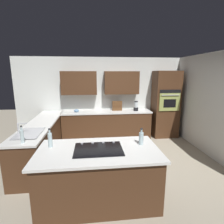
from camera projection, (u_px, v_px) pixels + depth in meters
ground_plane at (117, 163)px, 4.21m from camera, size 14.00×14.00×0.00m
wall_back at (107, 94)px, 5.88m from camera, size 6.00×0.44×2.60m
wall_left at (211, 105)px, 4.49m from camera, size 0.10×4.00×2.60m
lower_cabinets_back at (107, 125)px, 5.77m from camera, size 2.80×0.60×0.86m
countertop_back at (107, 112)px, 5.68m from camera, size 2.84×0.64×0.04m
lower_cabinets_side at (43, 141)px, 4.45m from camera, size 0.60×2.90×0.86m
countertop_side at (41, 123)px, 4.36m from camera, size 0.64×2.94×0.04m
island_base at (99, 176)px, 2.91m from camera, size 1.86×0.98×0.86m
island_top at (98, 151)px, 2.81m from camera, size 1.94×1.06×0.04m
wall_oven at (165, 104)px, 5.84m from camera, size 0.80×0.66×2.17m
sink_unit at (29, 133)px, 3.54m from camera, size 0.46×0.70×0.23m
cooktop at (98, 149)px, 2.81m from camera, size 0.76×0.56×0.03m
blender at (136, 107)px, 5.72m from camera, size 0.15×0.15×0.31m
mixing_bowl at (76, 111)px, 5.53m from camera, size 0.16×0.16×0.09m
spice_rack at (117, 106)px, 5.76m from camera, size 0.32×0.11×0.31m
dish_soap_bottle at (22, 136)px, 3.06m from camera, size 0.06×0.06×0.31m
oil_bottle at (50, 139)px, 2.89m from camera, size 0.07×0.07×0.32m
second_bottle at (141, 138)px, 2.99m from camera, size 0.08×0.08×0.29m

